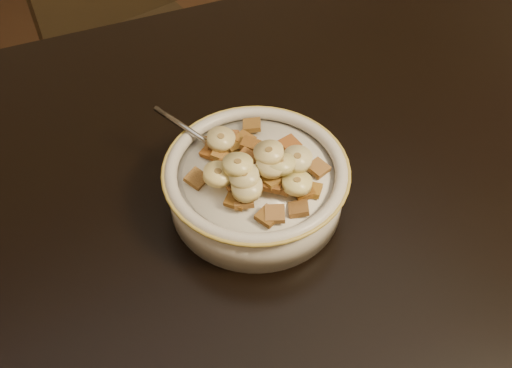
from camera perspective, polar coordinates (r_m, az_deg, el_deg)
name	(u,v)px	position (r m, az deg, el deg)	size (l,w,h in m)	color
table	(363,204)	(0.68, 10.62, -1.97)	(1.40, 0.90, 0.04)	black
chair	(137,49)	(1.41, -11.86, 13.10)	(0.40, 0.40, 0.90)	black
cereal_bowl	(256,188)	(0.63, 0.00, -0.41)	(0.19, 0.19, 0.05)	#ADA193
milk	(256,174)	(0.61, 0.00, 1.00)	(0.16, 0.16, 0.00)	silver
spoon	(233,159)	(0.62, -2.33, 2.47)	(0.03, 0.05, 0.01)	gray
cereal_square_0	(237,144)	(0.63, -1.95, 4.01)	(0.02, 0.02, 0.01)	brown
cereal_square_1	(272,184)	(0.58, 1.63, -0.02)	(0.02, 0.02, 0.01)	brown
cereal_square_2	(244,192)	(0.58, -1.25, -0.79)	(0.02, 0.02, 0.01)	brown
cereal_square_3	(244,200)	(0.58, -1.24, -1.63)	(0.02, 0.02, 0.01)	brown
cereal_square_4	(275,214)	(0.57, 1.90, -3.00)	(0.02, 0.02, 0.01)	#936032
cereal_square_5	(216,149)	(0.63, -3.99, 3.53)	(0.02, 0.02, 0.01)	brown
cereal_square_6	(282,185)	(0.59, 2.62, -0.15)	(0.02, 0.02, 0.01)	brown
cereal_square_7	(211,151)	(0.63, -4.48, 3.29)	(0.02, 0.02, 0.01)	#944C1A
cereal_square_8	(222,154)	(0.62, -3.44, 3.05)	(0.02, 0.02, 0.01)	olive
cereal_square_9	(288,178)	(0.59, 3.25, 0.62)	(0.02, 0.02, 0.01)	#92602F
cereal_square_10	(229,138)	(0.64, -2.74, 4.64)	(0.02, 0.02, 0.01)	#935A30
cereal_square_11	(247,158)	(0.60, -0.90, 2.61)	(0.02, 0.02, 0.01)	brown
cereal_square_12	(311,190)	(0.59, 5.57, -0.57)	(0.02, 0.02, 0.01)	olive
cereal_square_13	(226,167)	(0.60, -2.97, 1.70)	(0.02, 0.02, 0.01)	#955519
cereal_square_14	(226,144)	(0.63, -3.02, 4.00)	(0.02, 0.02, 0.01)	brown
cereal_square_15	(290,144)	(0.64, 3.39, 3.99)	(0.02, 0.02, 0.01)	brown
cereal_square_16	(250,145)	(0.62, -0.57, 3.97)	(0.02, 0.02, 0.01)	brown
cereal_square_17	(197,179)	(0.60, -5.96, 0.55)	(0.02, 0.02, 0.01)	olive
cereal_square_18	(268,216)	(0.57, 1.20, -3.23)	(0.02, 0.02, 0.01)	brown
cereal_square_19	(236,199)	(0.58, -2.01, -1.54)	(0.02, 0.02, 0.01)	brown
cereal_square_20	(299,209)	(0.58, 4.29, -2.48)	(0.02, 0.02, 0.01)	#98632A
cereal_square_21	(234,182)	(0.59, -2.21, 0.20)	(0.02, 0.02, 0.01)	brown
cereal_square_22	(272,179)	(0.58, 1.60, 0.47)	(0.02, 0.02, 0.01)	#96691D
cereal_square_23	(214,142)	(0.63, -4.25, 4.18)	(0.02, 0.02, 0.01)	#98652F
cereal_square_24	(241,165)	(0.59, -1.51, 1.88)	(0.02, 0.02, 0.01)	brown
cereal_square_25	(252,125)	(0.66, -0.42, 5.91)	(0.02, 0.02, 0.01)	brown
cereal_square_26	(318,168)	(0.61, 6.24, 1.60)	(0.02, 0.02, 0.01)	brown
cereal_square_27	(304,191)	(0.59, 4.79, -0.72)	(0.02, 0.02, 0.01)	#8F5317
cereal_square_28	(244,139)	(0.63, -1.21, 4.48)	(0.02, 0.02, 0.01)	brown
banana_slice_0	(247,188)	(0.57, -0.93, -0.42)	(0.03, 0.03, 0.01)	#D1C271
banana_slice_1	(218,174)	(0.58, -3.80, 0.98)	(0.03, 0.03, 0.01)	#EECF82
banana_slice_2	(238,165)	(0.58, -1.83, 1.96)	(0.03, 0.03, 0.01)	#DDC97C
banana_slice_3	(221,139)	(0.62, -3.52, 4.49)	(0.03, 0.03, 0.01)	beige
banana_slice_4	(280,163)	(0.58, 2.42, 2.08)	(0.03, 0.03, 0.01)	#CFBD70
banana_slice_5	(269,153)	(0.58, 1.28, 3.13)	(0.03, 0.03, 0.01)	#DEC283
banana_slice_6	(297,183)	(0.58, 4.12, 0.11)	(0.03, 0.03, 0.01)	#FFEE8D
banana_slice_7	(244,176)	(0.57, -1.20, 0.76)	(0.03, 0.03, 0.01)	#CFBB83
banana_slice_8	(297,159)	(0.59, 4.15, 2.51)	(0.03, 0.03, 0.01)	#C9B383
banana_slice_9	(247,187)	(0.57, -0.89, -0.29)	(0.03, 0.03, 0.01)	#CDB687
banana_slice_10	(271,164)	(0.58, 1.53, 1.97)	(0.03, 0.03, 0.01)	#D5BA79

